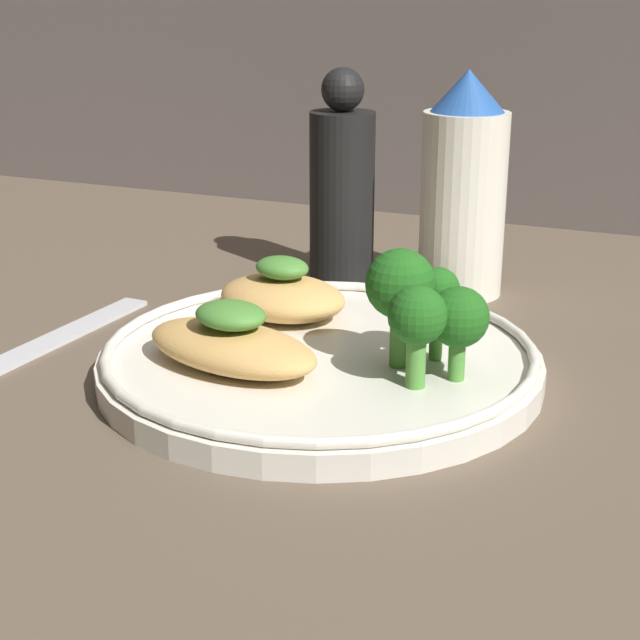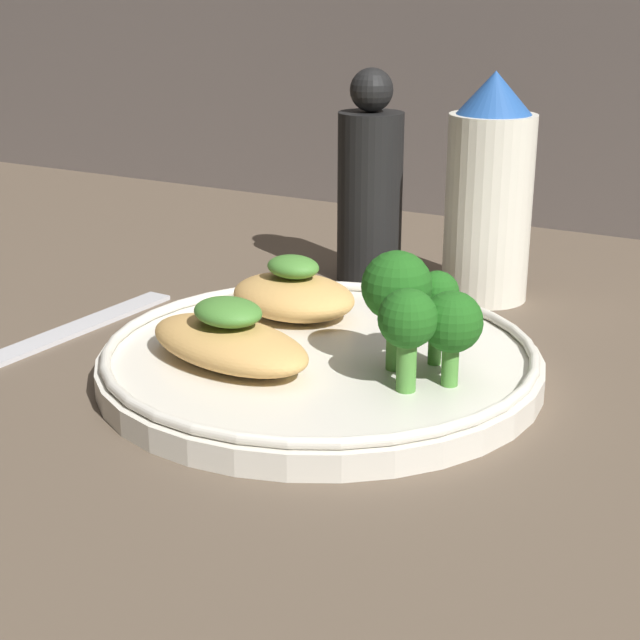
{
  "view_description": "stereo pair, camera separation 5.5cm",
  "coord_description": "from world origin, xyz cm",
  "px_view_note": "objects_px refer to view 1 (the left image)",
  "views": [
    {
      "loc": [
        20.37,
        -47.33,
        21.53
      ],
      "look_at": [
        0.0,
        0.0,
        3.4
      ],
      "focal_mm": 55.0,
      "sensor_mm": 36.0,
      "label": 1
    },
    {
      "loc": [
        25.26,
        -44.91,
        21.53
      ],
      "look_at": [
        0.0,
        0.0,
        3.4
      ],
      "focal_mm": 55.0,
      "sensor_mm": 36.0,
      "label": 2
    }
  ],
  "objects_px": {
    "plate": "(320,360)",
    "sauce_bottle": "(463,190)",
    "broccoli_bunch": "(422,303)",
    "pepper_grinder": "(342,187)"
  },
  "relations": [
    {
      "from": "plate",
      "to": "sauce_bottle",
      "type": "relative_size",
      "value": 1.6
    },
    {
      "from": "plate",
      "to": "broccoli_bunch",
      "type": "height_order",
      "value": "broccoli_bunch"
    },
    {
      "from": "plate",
      "to": "broccoli_bunch",
      "type": "bearing_deg",
      "value": -5.24
    },
    {
      "from": "plate",
      "to": "pepper_grinder",
      "type": "xyz_separation_m",
      "value": [
        -0.06,
        0.18,
        0.06
      ]
    },
    {
      "from": "broccoli_bunch",
      "to": "pepper_grinder",
      "type": "xyz_separation_m",
      "value": [
        -0.12,
        0.19,
        0.02
      ]
    },
    {
      "from": "plate",
      "to": "sauce_bottle",
      "type": "height_order",
      "value": "sauce_bottle"
    },
    {
      "from": "broccoli_bunch",
      "to": "sauce_bottle",
      "type": "distance_m",
      "value": 0.19
    },
    {
      "from": "broccoli_bunch",
      "to": "plate",
      "type": "bearing_deg",
      "value": 174.76
    },
    {
      "from": "sauce_bottle",
      "to": "pepper_grinder",
      "type": "height_order",
      "value": "sauce_bottle"
    },
    {
      "from": "broccoli_bunch",
      "to": "pepper_grinder",
      "type": "height_order",
      "value": "pepper_grinder"
    }
  ]
}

